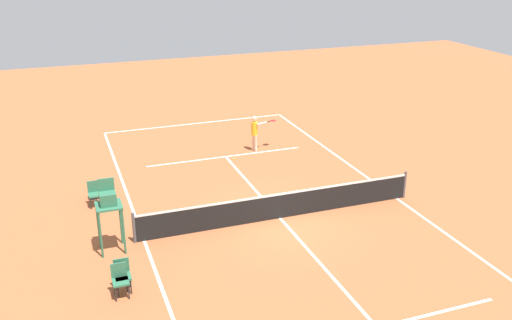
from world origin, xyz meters
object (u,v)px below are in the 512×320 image
Objects in this scene: umpire_chair at (108,204)px; courtside_chair_far at (120,279)px; tennis_ball at (235,159)px; player_serving at (255,130)px; equipment_bag at (99,194)px; courtside_chair_near at (122,274)px; courtside_chair_mid at (94,193)px.

courtside_chair_far is at bearing 88.24° from umpire_chair.
umpire_chair reaches higher than tennis_ball.
player_serving is 0.70× the size of umpire_chair.
equipment_bag is at bearing 18.63° from tennis_ball.
courtside_chair_near reaches higher than equipment_bag.
courtside_chair_far is (-0.13, 6.15, 0.00)m from courtside_chair_mid.
equipment_bag is (0.01, -4.24, -1.46)m from umpire_chair.
umpire_chair is at bearing -64.77° from player_serving.
tennis_ball is 0.03× the size of umpire_chair.
tennis_ball is 0.09× the size of equipment_bag.
tennis_ball is at bearing -124.83° from courtside_chair_far.
umpire_chair is 2.54× the size of courtside_chair_mid.
umpire_chair is 2.83m from courtside_chair_far.
tennis_ball is at bearing -77.05° from player_serving.
courtside_chair_mid is at bearing -83.47° from player_serving.
courtside_chair_near is (7.40, 9.50, -0.47)m from player_serving.
tennis_ball is 0.07× the size of courtside_chair_mid.
player_serving reaches higher than courtside_chair_near.
umpire_chair is 4.48m from equipment_bag.
player_serving is 1.78× the size of courtside_chair_far.
courtside_chair_near is 0.24m from courtside_chair_far.
umpire_chair is (6.13, 6.31, 1.57)m from tennis_ball.
umpire_chair is at bearing 45.81° from tennis_ball.
courtside_chair_near is 1.25× the size of equipment_bag.
umpire_chair is 3.70m from courtside_chair_mid.
equipment_bag is (7.43, 2.86, -0.86)m from player_serving.
equipment_bag is at bearing -89.81° from courtside_chair_near.
equipment_bag is at bearing -90.61° from courtside_chair_far.
courtside_chair_near reaches higher than tennis_ball.
umpire_chair is 2.63m from courtside_chair_near.
courtside_chair_mid is at bearing 73.90° from equipment_bag.
player_serving is 1.78× the size of courtside_chair_near.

